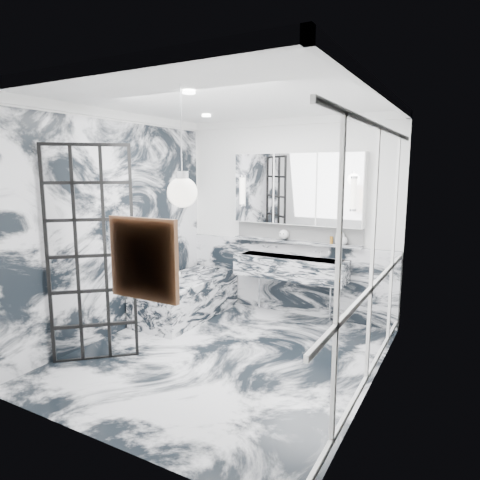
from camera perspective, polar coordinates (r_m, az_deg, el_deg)
The scene contains 25 objects.
floor at distance 5.03m, azimuth -2.07°, elevation -15.14°, with size 3.60×3.60×0.00m, color silver.
ceiling at distance 4.64m, azimuth -2.28°, elevation 18.21°, with size 3.60×3.60×0.00m, color white.
wall_back at distance 6.23m, azimuth 6.44°, elevation 2.96°, with size 3.60×3.60×0.00m, color white.
wall_front at distance 3.25m, azimuth -18.83°, elevation -3.30°, with size 3.60×3.60×0.00m, color white.
wall_left at distance 5.62m, azimuth -16.27°, elevation 1.97°, with size 3.60×3.60×0.00m, color white.
wall_right at distance 4.05m, azimuth 17.58°, elevation -0.82°, with size 3.60×3.60×0.00m, color white.
marble_clad_back at distance 6.36m, azimuth 6.21°, elevation -4.91°, with size 3.18×0.05×1.05m, color silver.
marble_clad_left at distance 5.62m, azimuth -16.14°, elevation 1.35°, with size 0.02×3.56×2.68m, color silver.
panel_molding at distance 4.07m, azimuth 17.23°, elevation -2.19°, with size 0.03×3.40×2.30m, color white.
soap_bottle_a at distance 5.92m, azimuth 12.97°, elevation 0.46°, with size 0.08×0.08×0.21m, color #8C5919.
soap_bottle_b at distance 5.91m, azimuth 13.36°, elevation 0.29°, with size 0.08×0.08×0.18m, color #4C4C51.
soap_bottle_c at distance 5.91m, azimuth 13.56°, elevation 0.17°, with size 0.13×0.13×0.16m, color silver.
face_pot at distance 6.19m, azimuth 5.87°, elevation 0.74°, with size 0.14×0.14×0.14m, color white.
amber_bottle at distance 5.95m, azimuth 12.08°, elevation -0.00°, with size 0.04×0.04×0.10m, color #8C5919.
flower_vase at distance 5.60m, azimuth -8.58°, elevation -6.03°, with size 0.09×0.09×0.12m, color silver.
crittall_door at distance 4.87m, azimuth -19.23°, elevation -2.00°, with size 0.88×0.04×2.34m, color black, non-canonical shape.
artwork at distance 2.97m, azimuth -12.75°, elevation -2.47°, with size 0.46×0.04×0.46m, color #C37D14.
pendant_light at distance 3.53m, azimuth -7.70°, elevation 6.31°, with size 0.25×0.25×0.25m, color white.
trough_sink at distance 6.06m, azimuth 6.74°, elevation -3.65°, with size 1.60×0.45×0.30m, color silver.
ledge at distance 6.15m, azimuth 7.39°, elevation -0.25°, with size 1.90×0.14×0.04m, color silver.
subway_tile at distance 6.18m, azimuth 7.63°, elevation 1.07°, with size 1.90×0.03×0.23m, color white.
mirror_cabinet at distance 6.07m, azimuth 7.55°, elevation 6.76°, with size 1.90×0.16×1.00m, color white.
sconce_left at distance 6.34m, azimuth 0.27°, elevation 6.58°, with size 0.07×0.07×0.40m, color white.
sconce_right at distance 5.73m, azimuth 14.88°, elevation 5.98°, with size 0.07×0.07×0.40m, color white.
bathtub at distance 6.25m, azimuth -7.13°, elevation -7.58°, with size 0.75×1.65×0.55m, color silver.
Camera 1 is at (2.37, -3.92, 2.08)m, focal length 32.00 mm.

